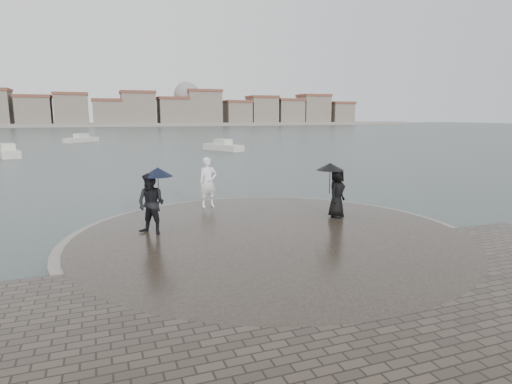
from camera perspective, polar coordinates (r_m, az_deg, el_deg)
name	(u,v)px	position (r m, az deg, el deg)	size (l,w,h in m)	color
ground	(328,286)	(10.44, 9.52, -12.27)	(400.00, 400.00, 0.00)	#2B3835
kerb_ring	(271,240)	(13.35, 1.97, -6.38)	(12.50, 12.50, 0.32)	gray
quay_tip	(271,239)	(13.34, 1.97, -6.30)	(11.90, 11.90, 0.36)	#2D261E
statue	(208,182)	(17.05, -6.41, 1.30)	(0.72, 0.47, 1.98)	white
visitor_left	(152,198)	(13.44, -13.66, -0.83)	(1.30, 1.14, 2.04)	black
visitor_right	(335,186)	(15.49, 10.52, 0.73)	(1.27, 1.09, 1.95)	black
far_skyline	(89,111)	(169.03, -21.39, 10.03)	(260.00, 20.00, 37.00)	gray
boats	(107,146)	(54.95, -19.28, 5.85)	(25.08, 27.86, 1.50)	beige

